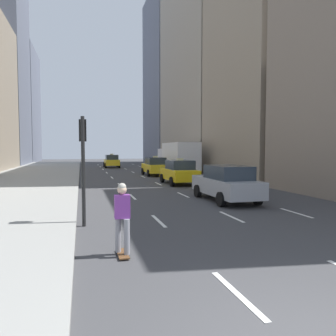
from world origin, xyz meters
TOP-DOWN VIEW (x-y plane):
  - sidewalk_left at (-7.00, 27.00)m, footprint 8.00×66.00m
  - lane_markings at (2.60, 23.00)m, footprint 5.72×56.00m
  - building_row_right at (12.00, 33.79)m, footprint 6.00×58.29m
  - taxi_lead at (4.00, 19.37)m, footprint 2.02×4.40m
  - taxi_second at (4.00, 27.28)m, footprint 2.02×4.40m
  - taxi_third at (1.20, 41.73)m, footprint 2.02×4.40m
  - sedan_black_near at (4.00, 11.46)m, footprint 2.02×4.79m
  - box_truck at (6.80, 29.19)m, footprint 2.58×8.40m
  - skateboarder at (-1.89, 4.58)m, footprint 0.36×0.80m
  - traffic_light_pole at (-2.75, 7.98)m, footprint 0.24×0.42m

SIDE VIEW (x-z plane):
  - lane_markings at x=2.60m, z-range 0.00..0.01m
  - sidewalk_left at x=-7.00m, z-range 0.00..0.15m
  - taxi_lead at x=4.00m, z-range -0.05..1.82m
  - taxi_second at x=4.00m, z-range -0.05..1.82m
  - taxi_third at x=1.20m, z-range -0.05..1.82m
  - sedan_black_near at x=4.00m, z-range 0.02..1.76m
  - skateboarder at x=-1.89m, z-range 0.09..1.84m
  - box_truck at x=6.80m, z-range 0.14..3.29m
  - traffic_light_pole at x=-2.75m, z-range 0.61..4.21m
  - building_row_right at x=12.00m, z-range -1.98..29.90m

